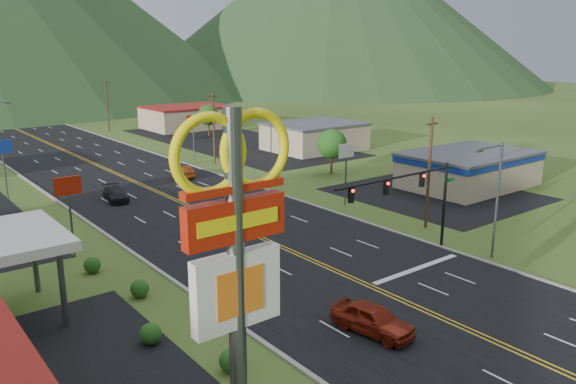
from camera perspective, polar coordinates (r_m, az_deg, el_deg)
ground at (r=32.96m, az=24.01°, el=-15.43°), size 500.00×500.00×0.00m
road at (r=32.96m, az=24.01°, el=-15.43°), size 20.00×460.00×0.04m
pylon_sign at (r=18.29m, az=-5.35°, el=-6.16°), size 4.32×0.60×14.00m
traffic_signal at (r=43.29m, az=12.56°, el=0.15°), size 13.10×0.43×7.00m
streetlight_east at (r=44.84m, az=20.32°, el=-0.12°), size 3.28×0.25×9.00m
building_east_near at (r=68.84m, az=17.91°, el=2.39°), size 15.40×10.40×4.10m
building_east_mid at (r=90.11m, az=2.72°, el=5.68°), size 14.40×11.40×4.30m
building_east_far at (r=116.69m, az=-10.19°, el=7.50°), size 16.40×12.40×4.50m
pole_sign_west_a at (r=45.45m, az=-21.40°, el=-0.20°), size 2.00×0.18×6.40m
pole_sign_west_b at (r=66.47m, az=-27.02°, el=3.56°), size 2.00×0.18×6.40m
pole_sign_east_a at (r=57.32m, az=5.94°, el=3.57°), size 2.00×0.18×6.40m
pole_sign_east_b at (r=83.07m, az=-9.63°, el=6.78°), size 2.00×0.18×6.40m
tree_east_a at (r=72.20m, az=4.48°, el=4.89°), size 3.84×3.84×5.82m
tree_east_b at (r=105.10m, az=-8.08°, el=7.75°), size 3.84×3.84×5.82m
utility_pole_a at (r=51.13m, az=14.13°, el=1.98°), size 1.60×0.28×10.00m
utility_pole_b at (r=78.98m, az=-7.56°, el=6.53°), size 1.60×0.28×10.00m
utility_pole_c at (r=115.05m, az=-17.89°, el=8.38°), size 1.60×0.28×10.00m
utility_pole_d at (r=153.08m, az=-23.24°, el=9.24°), size 1.60×0.28×10.00m
mountain_ne at (r=257.39m, az=4.90°, el=18.58°), size 180.00×180.00×70.00m
car_red_near at (r=32.88m, az=8.58°, el=-12.65°), size 2.82×5.26×1.70m
car_dark_mid at (r=62.32m, az=-17.11°, el=-0.23°), size 2.65×5.04×1.39m
car_red_far at (r=71.58m, az=-10.58°, el=2.03°), size 2.20×4.61×1.46m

